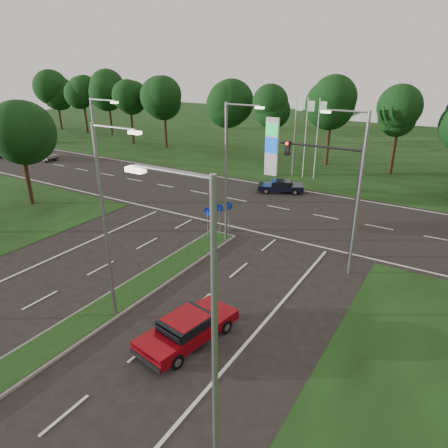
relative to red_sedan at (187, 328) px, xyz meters
The scene contains 17 objects.
verge_far 48.88m from the red_sedan, 95.58° to the left, with size 160.00×50.00×0.02m, color black.
cross_road 18.29m from the red_sedan, 105.07° to the left, with size 160.00×12.00×0.02m, color black.
median_kerb 5.34m from the red_sedan, 153.64° to the right, with size 2.00×26.00×0.12m, color slate.
streetlight_median_near 5.79m from the red_sedan, behind, with size 2.53×0.22×9.00m.
streetlight_median_far 11.25m from the red_sedan, 111.26° to the left, with size 2.53×0.22×9.00m.
streetlight_left_far 15.75m from the red_sedan, 149.64° to the left, with size 2.53×0.22×9.00m.
streetlight_right_far 11.35m from the red_sedan, 67.24° to the left, with size 2.53×0.22×9.00m.
streetlight_right_near 7.40m from the red_sedan, 47.10° to the right, with size 2.53×0.22×9.00m.
traffic_signal 12.54m from the red_sedan, 78.18° to the left, with size 5.10×0.42×7.00m.
median_signs 11.16m from the red_sedan, 115.32° to the left, with size 1.16×1.76×2.38m.
gas_pylon 28.14m from the red_sedan, 107.74° to the left, with size 5.80×1.26×8.00m.
tree_left_far 24.49m from the red_sedan, 161.50° to the left, with size 5.20×5.20×8.86m.
treeline_far 34.45m from the red_sedan, 97.89° to the left, with size 6.00×6.00×9.90m.
red_sedan is the anchor object (origin of this frame).
navy_sedan 22.31m from the red_sedan, 103.88° to the left, with size 4.40×3.22×1.12m.
far_car_a 40.11m from the red_sedan, 152.68° to the left, with size 3.86×1.76×1.10m.
far_car_c 55.37m from the red_sedan, 156.07° to the left, with size 4.87×3.44×1.29m.
Camera 1 is at (13.45, -4.79, 11.17)m, focal length 32.00 mm.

